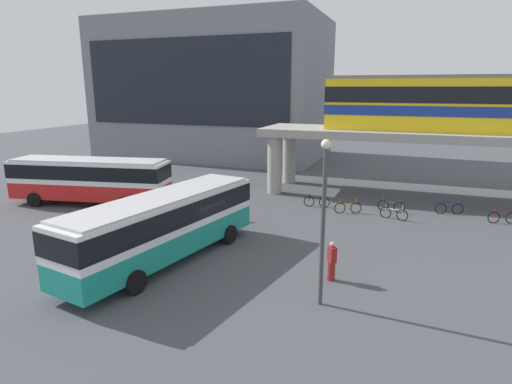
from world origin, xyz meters
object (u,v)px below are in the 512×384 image
(bicycle_green, at_px, (391,206))
(bicycle_silver, at_px, (394,214))
(station_building, at_px, (215,89))
(pedestrian_waiting_near_stop, at_px, (222,206))
(bus_secondary, at_px, (89,177))
(bicycle_red, at_px, (503,217))
(bicycle_orange, at_px, (348,208))
(bicycle_black, at_px, (317,202))
(bus_main, at_px, (164,221))
(bicycle_blue, at_px, (449,209))
(train, at_px, (475,103))
(pedestrian_by_bike_rack, at_px, (332,262))

(bicycle_green, bearing_deg, bicycle_silver, -81.30)
(station_building, xyz_separation_m, pedestrian_waiting_near_stop, (11.76, -23.76, -6.96))
(bus_secondary, bearing_deg, station_building, 94.22)
(bicycle_red, bearing_deg, bicycle_orange, -172.86)
(bicycle_silver, bearing_deg, bicycle_red, 13.41)
(bicycle_green, bearing_deg, bicycle_orange, -152.46)
(bicycle_green, xyz_separation_m, bicycle_black, (-4.88, -0.57, 0.00))
(bus_main, bearing_deg, bicycle_blue, 45.32)
(bicycle_blue, bearing_deg, bicycle_orange, -161.22)
(bicycle_silver, distance_m, pedestrian_waiting_near_stop, 10.77)
(train, bearing_deg, bicycle_orange, -142.63)
(train, height_order, pedestrian_waiting_near_stop, train)
(bus_main, height_order, pedestrian_by_bike_rack, bus_main)
(station_building, distance_m, bus_secondary, 24.66)
(bicycle_silver, height_order, pedestrian_waiting_near_stop, pedestrian_waiting_near_stop)
(train, bearing_deg, pedestrian_waiting_near_stop, -146.70)
(pedestrian_waiting_near_stop, bearing_deg, pedestrian_by_bike_rack, -38.28)
(bicycle_green, bearing_deg, bicycle_red, -2.00)
(bus_secondary, bearing_deg, bicycle_silver, 10.61)
(bus_main, relative_size, bicycle_blue, 6.49)
(train, distance_m, bicycle_green, 9.15)
(station_building, height_order, bicycle_blue, station_building)
(pedestrian_by_bike_rack, bearing_deg, bicycle_red, 54.40)
(pedestrian_waiting_near_stop, bearing_deg, station_building, 116.34)
(bicycle_blue, xyz_separation_m, pedestrian_waiting_near_stop, (-13.44, -6.08, 0.46))
(bicycle_red, distance_m, pedestrian_by_bike_rack, 14.17)
(station_building, height_order, bus_main, station_building)
(bus_secondary, bearing_deg, bicycle_orange, 13.43)
(bicycle_red, relative_size, bicycle_blue, 0.99)
(bicycle_black, height_order, bicycle_blue, same)
(bicycle_red, height_order, pedestrian_waiting_near_stop, pedestrian_waiting_near_stop)
(pedestrian_by_bike_rack, bearing_deg, bicycle_green, 81.52)
(station_building, relative_size, pedestrian_waiting_near_stop, 14.61)
(train, height_order, bicycle_black, train)
(train, bearing_deg, bicycle_red, -68.15)
(pedestrian_waiting_near_stop, bearing_deg, bicycle_black, 43.71)
(bicycle_blue, distance_m, pedestrian_waiting_near_stop, 14.76)
(bicycle_orange, bearing_deg, bus_main, -121.70)
(train, xyz_separation_m, bus_main, (-14.18, -16.68, -4.98))
(bicycle_orange, height_order, bicycle_blue, same)
(bicycle_orange, distance_m, bicycle_black, 2.39)
(bicycle_silver, xyz_separation_m, bicycle_red, (6.23, 1.49, 0.00))
(bus_secondary, height_order, bicycle_blue, bus_secondary)
(bicycle_silver, bearing_deg, bicycle_blue, 36.52)
(bus_secondary, xyz_separation_m, bicycle_red, (26.36, 5.26, -1.63))
(bicycle_red, xyz_separation_m, bicycle_orange, (-9.12, -1.14, 0.00))
(pedestrian_by_bike_rack, bearing_deg, bicycle_silver, 78.66)
(bus_main, height_order, bicycle_silver, bus_main)
(train, xyz_separation_m, pedestrian_waiting_near_stop, (-14.57, -9.57, -6.15))
(bicycle_orange, xyz_separation_m, pedestrian_by_bike_rack, (0.88, -10.37, 0.46))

